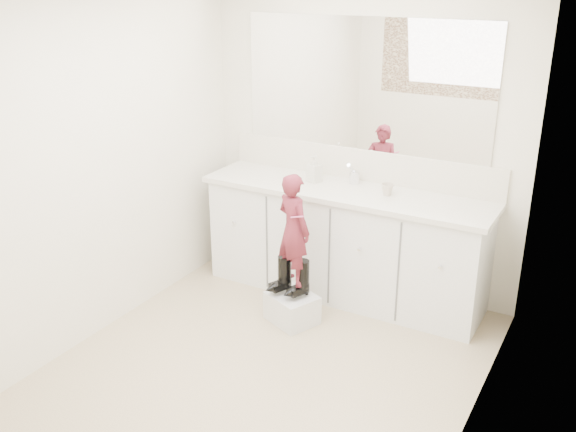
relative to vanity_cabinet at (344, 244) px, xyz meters
The scene contains 18 objects.
floor 1.30m from the vanity_cabinet, 90.00° to the right, with size 3.00×3.00×0.00m, color #90755E.
wall_back 0.82m from the vanity_cabinet, 90.00° to the left, with size 2.60×2.60×0.00m, color beige.
wall_front 2.83m from the vanity_cabinet, 90.00° to the right, with size 2.60×2.60×0.00m, color beige.
wall_left 1.95m from the vanity_cabinet, 136.70° to the right, with size 3.00×3.00×0.00m, color beige.
wall_right 1.95m from the vanity_cabinet, 43.30° to the right, with size 3.00×3.00×0.00m, color beige.
vanity_cabinet is the anchor object (origin of this frame).
countertop 0.45m from the vanity_cabinet, 90.00° to the right, with size 2.28×0.58×0.04m, color beige.
backsplash 0.64m from the vanity_cabinet, 90.00° to the left, with size 2.28×0.03×0.25m, color beige.
mirror 1.24m from the vanity_cabinet, 90.00° to the left, with size 2.00×0.02×1.00m, color white.
dot_panel 2.98m from the vanity_cabinet, 90.00° to the right, with size 2.00×0.01×1.20m, color #472819.
faucet 0.54m from the vanity_cabinet, 90.00° to the left, with size 0.08×0.08×0.10m, color silver.
cup 0.60m from the vanity_cabinet, ahead, with size 0.09×0.09×0.09m, color #C1B09A.
soap_bottle 0.64m from the vanity_cabinet, behind, with size 0.09×0.10×0.21m, color beige.
step_stool 0.69m from the vanity_cabinet, 103.16° to the right, with size 0.34×0.29×0.22m, color silver.
boot_left 0.62m from the vanity_cabinet, 110.34° to the right, with size 0.10×0.19×0.29m, color black, non-canonical shape.
boot_right 0.59m from the vanity_cabinet, 96.44° to the right, with size 0.10×0.19×0.29m, color black, non-canonical shape.
toddler 0.67m from the vanity_cabinet, 103.59° to the right, with size 0.30×0.20×0.83m, color #9A2F40.
toothbrush 0.80m from the vanity_cabinet, 96.10° to the right, with size 0.01×0.01×0.14m, color #DE568F.
Camera 1 is at (1.88, -3.05, 2.47)m, focal length 40.00 mm.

